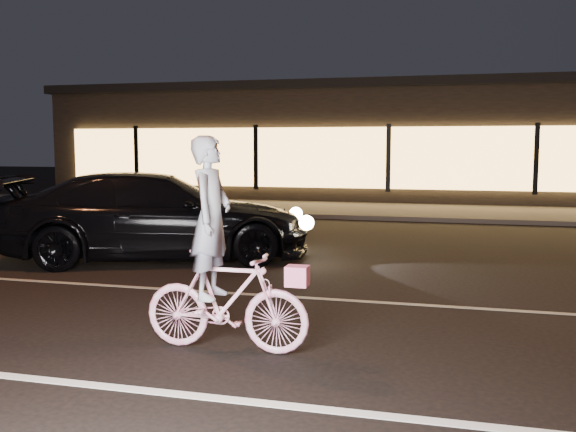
# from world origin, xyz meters

# --- Properties ---
(ground) EXTENTS (90.00, 90.00, 0.00)m
(ground) POSITION_xyz_m (0.00, 0.00, 0.00)
(ground) COLOR black
(ground) RESTS_ON ground
(lane_stripe_near) EXTENTS (60.00, 0.12, 0.01)m
(lane_stripe_near) POSITION_xyz_m (0.00, -1.50, 0.00)
(lane_stripe_near) COLOR silver
(lane_stripe_near) RESTS_ON ground
(lane_stripe_far) EXTENTS (60.00, 0.10, 0.01)m
(lane_stripe_far) POSITION_xyz_m (0.00, 2.00, 0.00)
(lane_stripe_far) COLOR gray
(lane_stripe_far) RESTS_ON ground
(sidewalk) EXTENTS (30.00, 4.00, 0.12)m
(sidewalk) POSITION_xyz_m (0.00, 13.00, 0.06)
(sidewalk) COLOR #383533
(sidewalk) RESTS_ON ground
(storefront) EXTENTS (25.40, 8.42, 4.20)m
(storefront) POSITION_xyz_m (0.00, 18.97, 2.15)
(storefront) COLOR black
(storefront) RESTS_ON ground
(cyclist) EXTENTS (1.69, 0.58, 2.13)m
(cyclist) POSITION_xyz_m (-0.06, -0.34, 0.76)
(cyclist) COLOR #E64589
(cyclist) RESTS_ON ground
(sedan) EXTENTS (5.75, 3.96, 1.55)m
(sedan) POSITION_xyz_m (-2.95, 4.14, 0.77)
(sedan) COLOR black
(sedan) RESTS_ON ground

